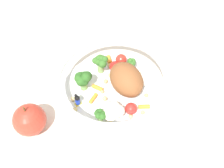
# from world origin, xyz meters

# --- Properties ---
(ground_plane) EXTENTS (2.40, 2.40, 0.00)m
(ground_plane) POSITION_xyz_m (0.00, 0.00, 0.00)
(ground_plane) COLOR silver
(food_container) EXTENTS (0.26, 0.26, 0.08)m
(food_container) POSITION_xyz_m (-0.00, 0.02, 0.04)
(food_container) COLOR white
(food_container) RESTS_ON ground_plane
(loose_apple) EXTENTS (0.07, 0.07, 0.08)m
(loose_apple) POSITION_xyz_m (-0.15, -0.13, 0.04)
(loose_apple) COLOR #BC3828
(loose_apple) RESTS_ON ground_plane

